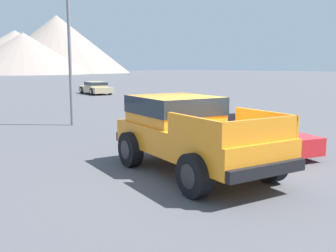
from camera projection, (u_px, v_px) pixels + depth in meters
ground_plane at (207, 175)px, 9.55m from camera, size 320.00×320.00×0.00m
orange_pickup_truck at (188, 129)px, 9.83m from camera, size 3.07×5.27×1.85m
red_convertible_car at (251, 136)px, 12.40m from camera, size 3.10×4.85×1.12m
parked_car_tan at (96, 88)px, 36.61m from camera, size 2.67×4.83×1.15m
street_lamp_post at (68, 13)px, 16.82m from camera, size 0.90×0.24×8.15m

